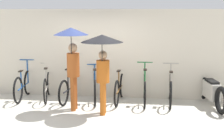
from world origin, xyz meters
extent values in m
plane|color=beige|center=(0.00, 0.00, 0.00)|extent=(30.00, 30.00, 0.00)
cube|color=beige|center=(0.00, 1.94, 1.29)|extent=(13.29, 0.12, 2.58)
torus|color=black|center=(-2.15, 1.87, 0.38)|extent=(0.12, 0.75, 0.75)
torus|color=black|center=(-2.06, 0.92, 0.38)|extent=(0.12, 0.75, 0.75)
cylinder|color=#19478C|center=(-2.10, 1.39, 0.38)|extent=(0.12, 0.95, 0.04)
cylinder|color=#19478C|center=(-2.09, 1.23, 0.61)|extent=(0.04, 0.04, 0.47)
cube|color=black|center=(-2.09, 1.23, 0.86)|extent=(0.11, 0.21, 0.03)
cylinder|color=#19478C|center=(-2.15, 1.87, 0.73)|extent=(0.04, 0.04, 0.70)
cylinder|color=#19478C|center=(-2.15, 1.87, 1.08)|extent=(0.44, 0.07, 0.03)
torus|color=black|center=(-1.51, 1.91, 0.36)|extent=(0.20, 0.71, 0.72)
torus|color=black|center=(-1.29, 0.94, 0.36)|extent=(0.20, 0.71, 0.72)
cylinder|color=#A59E93|center=(-1.40, 1.43, 0.36)|extent=(0.26, 0.98, 0.04)
cylinder|color=#A59E93|center=(-1.36, 1.26, 0.65)|extent=(0.04, 0.04, 0.57)
cube|color=black|center=(-1.36, 1.26, 0.95)|extent=(0.13, 0.21, 0.03)
cylinder|color=#A59E93|center=(-1.51, 1.91, 0.67)|extent=(0.04, 0.04, 0.62)
cylinder|color=#A59E93|center=(-1.51, 1.91, 0.99)|extent=(0.44, 0.12, 0.03)
torus|color=black|center=(-0.64, 1.92, 0.36)|extent=(0.13, 0.71, 0.71)
torus|color=black|center=(-0.76, 0.87, 0.36)|extent=(0.13, 0.71, 0.71)
cylinder|color=black|center=(-0.70, 1.39, 0.36)|extent=(0.15, 1.05, 0.04)
cylinder|color=black|center=(-0.72, 1.21, 0.64)|extent=(0.04, 0.04, 0.58)
cube|color=black|center=(-0.72, 1.21, 0.95)|extent=(0.11, 0.21, 0.03)
cylinder|color=black|center=(-0.64, 1.92, 0.70)|extent=(0.04, 0.04, 0.70)
cylinder|color=black|center=(-0.64, 1.92, 1.05)|extent=(0.44, 0.08, 0.03)
torus|color=black|center=(-0.09, 1.87, 0.36)|extent=(0.18, 0.72, 0.73)
torus|color=black|center=(0.09, 0.91, 0.36)|extent=(0.18, 0.72, 0.73)
cylinder|color=#19478C|center=(0.00, 1.39, 0.36)|extent=(0.21, 0.96, 0.04)
cylinder|color=#19478C|center=(0.03, 1.22, 0.65)|extent=(0.04, 0.04, 0.57)
cube|color=black|center=(0.03, 1.22, 0.95)|extent=(0.12, 0.21, 0.03)
cylinder|color=#19478C|center=(-0.09, 1.87, 0.67)|extent=(0.04, 0.04, 0.62)
cylinder|color=#19478C|center=(-0.09, 1.87, 0.98)|extent=(0.44, 0.11, 0.03)
torus|color=black|center=(0.73, 1.93, 0.36)|extent=(0.09, 0.73, 0.73)
torus|color=black|center=(0.67, 0.94, 0.36)|extent=(0.09, 0.73, 0.73)
cylinder|color=brown|center=(0.70, 1.44, 0.36)|extent=(0.09, 0.99, 0.04)
cylinder|color=brown|center=(0.69, 1.26, 0.64)|extent=(0.04, 0.04, 0.54)
cube|color=black|center=(0.69, 1.26, 0.92)|extent=(0.10, 0.20, 0.03)
cylinder|color=brown|center=(0.73, 1.93, 0.70)|extent=(0.04, 0.04, 0.66)
cylinder|color=brown|center=(0.73, 1.93, 1.03)|extent=(0.44, 0.05, 0.03)
torus|color=black|center=(1.39, 1.88, 0.36)|extent=(0.07, 0.73, 0.73)
torus|color=black|center=(1.42, 0.89, 0.36)|extent=(0.07, 0.73, 0.73)
cylinder|color=#19662D|center=(1.40, 1.38, 0.36)|extent=(0.06, 0.99, 0.04)
cylinder|color=#19662D|center=(1.41, 1.21, 0.67)|extent=(0.04, 0.04, 0.60)
cube|color=black|center=(1.41, 1.21, 0.98)|extent=(0.10, 0.20, 0.03)
cylinder|color=#19662D|center=(1.39, 1.88, 0.72)|extent=(0.04, 0.04, 0.71)
cylinder|color=#19662D|center=(1.39, 1.88, 1.07)|extent=(0.44, 0.04, 0.03)
torus|color=black|center=(2.13, 1.87, 0.38)|extent=(0.09, 0.75, 0.75)
torus|color=black|center=(2.08, 0.90, 0.38)|extent=(0.09, 0.75, 0.75)
cylinder|color=#A59E93|center=(2.10, 1.38, 0.38)|extent=(0.08, 0.97, 0.04)
cylinder|color=#A59E93|center=(2.10, 1.21, 0.65)|extent=(0.04, 0.04, 0.55)
cube|color=black|center=(2.10, 1.21, 0.94)|extent=(0.10, 0.20, 0.03)
cylinder|color=#A59E93|center=(2.13, 1.87, 0.71)|extent=(0.04, 0.04, 0.68)
cylinder|color=#A59E93|center=(2.13, 1.87, 1.05)|extent=(0.44, 0.05, 0.03)
cylinder|color=#9E4C1E|center=(-0.40, 0.66, 0.44)|extent=(0.13, 0.13, 0.88)
cylinder|color=#9E4C1E|center=(-0.40, 0.48, 0.44)|extent=(0.13, 0.13, 0.88)
cylinder|color=#9E4C1E|center=(-0.40, 0.57, 1.18)|extent=(0.32, 0.32, 0.60)
sphere|color=tan|center=(-0.40, 0.57, 1.62)|extent=(0.23, 0.23, 0.23)
cylinder|color=#332D28|center=(-0.40, 0.43, 1.58)|extent=(0.02, 0.02, 0.74)
cone|color=#19234C|center=(-0.40, 0.43, 2.04)|extent=(0.86, 0.86, 0.18)
cylinder|color=#B25619|center=(0.39, 0.42, 0.40)|extent=(0.13, 0.13, 0.81)
cylinder|color=#B25619|center=(0.40, 0.24, 0.40)|extent=(0.13, 0.13, 0.81)
cylinder|color=#B25619|center=(0.40, 0.33, 1.08)|extent=(0.32, 0.32, 0.55)
sphere|color=tan|center=(0.40, 0.33, 1.48)|extent=(0.21, 0.21, 0.21)
cylinder|color=#332D28|center=(0.40, 0.19, 1.46)|extent=(0.02, 0.02, 0.69)
cone|color=black|center=(0.40, 0.19, 1.90)|extent=(1.00, 1.00, 0.18)
torus|color=black|center=(3.07, 2.01, 0.35)|extent=(0.25, 0.71, 0.70)
torus|color=black|center=(3.31, 0.67, 0.35)|extent=(0.25, 0.71, 0.70)
cube|color=#ADA89E|center=(3.19, 1.34, 0.43)|extent=(0.37, 0.78, 0.44)
cube|color=black|center=(3.19, 1.34, 0.68)|extent=(0.31, 0.55, 0.06)
cylinder|color=#B2B2B7|center=(3.07, 2.01, 0.90)|extent=(0.58, 0.13, 0.03)
camera|label=1|loc=(1.50, -7.03, 2.54)|focal=50.00mm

